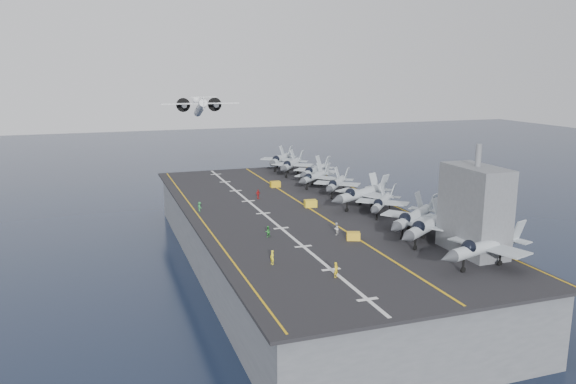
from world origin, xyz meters
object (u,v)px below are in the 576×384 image
object	(u,v)px
island_superstructure	(475,199)
transport_plane	(200,108)
fighter_jet_0	(485,245)
tow_cart_a	(353,236)

from	to	relation	value
island_superstructure	transport_plane	world-z (taller)	transport_plane
island_superstructure	transport_plane	xyz separation A→B (m)	(-21.59, 84.75, 7.47)
island_superstructure	fighter_jet_0	bearing A→B (deg)	-110.16
island_superstructure	tow_cart_a	distance (m)	18.05
transport_plane	tow_cart_a	bearing A→B (deg)	-83.30
fighter_jet_0	tow_cart_a	bearing A→B (deg)	125.65
tow_cart_a	transport_plane	world-z (taller)	transport_plane
fighter_jet_0	island_superstructure	bearing A→B (deg)	69.84
tow_cart_a	fighter_jet_0	bearing A→B (deg)	-54.35
island_superstructure	tow_cart_a	size ratio (longest dim) A/B	6.61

